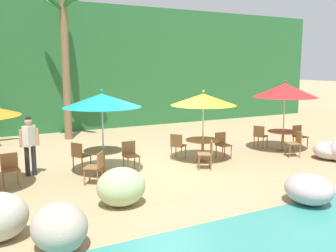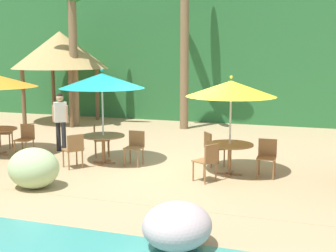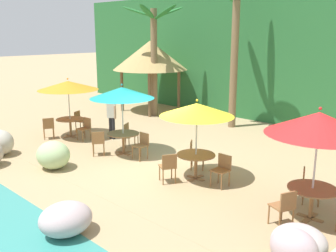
{
  "view_description": "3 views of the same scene",
  "coord_description": "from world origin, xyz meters",
  "px_view_note": "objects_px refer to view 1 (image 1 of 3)",
  "views": [
    {
      "loc": [
        -5.13,
        -9.9,
        3.09
      ],
      "look_at": [
        0.46,
        0.6,
        1.18
      ],
      "focal_mm": 40.34,
      "sensor_mm": 36.0,
      "label": 1
    },
    {
      "loc": [
        3.44,
        -10.27,
        2.85
      ],
      "look_at": [
        -0.07,
        0.08,
        1.08
      ],
      "focal_mm": 48.79,
      "sensor_mm": 36.0,
      "label": 2
    },
    {
      "loc": [
        8.12,
        -7.94,
        4.1
      ],
      "look_at": [
        -0.01,
        0.45,
        1.25
      ],
      "focal_mm": 41.1,
      "sensor_mm": 36.0,
      "label": 3
    }
  ],
  "objects_px": {
    "chair_yellow_left": "(208,152)",
    "chair_red_seaward": "(299,135)",
    "dining_table_teal": "(103,154)",
    "umbrella_yellow": "(203,100)",
    "chair_orange_seaward": "(10,168)",
    "chair_teal_inland": "(80,155)",
    "chair_yellow_seaward": "(222,143)",
    "chair_red_inland": "(260,135)",
    "chair_yellow_inland": "(177,145)",
    "chair_teal_left": "(96,166)",
    "chair_red_left": "(295,142)",
    "umbrella_red": "(285,90)",
    "dining_table_red": "(283,135)",
    "palm_tree_second": "(65,46)",
    "dining_table_yellow": "(203,143)",
    "umbrella_teal": "(102,100)",
    "waiter_in_white": "(29,142)",
    "chair_teal_seaward": "(130,154)"
  },
  "relations": [
    {
      "from": "chair_yellow_left",
      "to": "chair_red_seaward",
      "type": "bearing_deg",
      "value": 9.45
    },
    {
      "from": "dining_table_teal",
      "to": "chair_yellow_left",
      "type": "bearing_deg",
      "value": -15.85
    },
    {
      "from": "umbrella_yellow",
      "to": "chair_red_seaward",
      "type": "bearing_deg",
      "value": -0.24
    },
    {
      "from": "chair_orange_seaward",
      "to": "chair_teal_inland",
      "type": "relative_size",
      "value": 1.0
    },
    {
      "from": "chair_yellow_seaward",
      "to": "chair_red_inland",
      "type": "bearing_deg",
      "value": 14.88
    },
    {
      "from": "chair_teal_inland",
      "to": "chair_red_seaward",
      "type": "height_order",
      "value": "same"
    },
    {
      "from": "chair_yellow_inland",
      "to": "chair_teal_left",
      "type": "bearing_deg",
      "value": -157.63
    },
    {
      "from": "umbrella_yellow",
      "to": "chair_red_left",
      "type": "xyz_separation_m",
      "value": [
        3.2,
        -0.88,
        -1.52
      ]
    },
    {
      "from": "umbrella_red",
      "to": "dining_table_red",
      "type": "distance_m",
      "value": 1.6
    },
    {
      "from": "dining_table_teal",
      "to": "umbrella_yellow",
      "type": "distance_m",
      "value": 3.6
    },
    {
      "from": "palm_tree_second",
      "to": "chair_orange_seaward",
      "type": "bearing_deg",
      "value": -116.23
    },
    {
      "from": "dining_table_yellow",
      "to": "chair_yellow_inland",
      "type": "relative_size",
      "value": 1.26
    },
    {
      "from": "dining_table_red",
      "to": "chair_red_left",
      "type": "distance_m",
      "value": 0.86
    },
    {
      "from": "chair_yellow_inland",
      "to": "dining_table_red",
      "type": "height_order",
      "value": "chair_yellow_inland"
    },
    {
      "from": "dining_table_teal",
      "to": "chair_yellow_seaward",
      "type": "height_order",
      "value": "chair_yellow_seaward"
    },
    {
      "from": "umbrella_teal",
      "to": "umbrella_yellow",
      "type": "bearing_deg",
      "value": -1.0
    },
    {
      "from": "chair_orange_seaward",
      "to": "chair_yellow_left",
      "type": "xyz_separation_m",
      "value": [
        5.42,
        -0.95,
        0.0
      ]
    },
    {
      "from": "palm_tree_second",
      "to": "umbrella_red",
      "type": "bearing_deg",
      "value": -43.48
    },
    {
      "from": "umbrella_teal",
      "to": "chair_yellow_left",
      "type": "relative_size",
      "value": 2.81
    },
    {
      "from": "chair_orange_seaward",
      "to": "umbrella_teal",
      "type": "bearing_deg",
      "value": -2.4
    },
    {
      "from": "chair_orange_seaward",
      "to": "chair_red_inland",
      "type": "height_order",
      "value": "same"
    },
    {
      "from": "chair_red_inland",
      "to": "chair_yellow_seaward",
      "type": "bearing_deg",
      "value": -165.12
    },
    {
      "from": "chair_teal_left",
      "to": "dining_table_red",
      "type": "xyz_separation_m",
      "value": [
        7.18,
        0.61,
        0.1
      ]
    },
    {
      "from": "chair_red_seaward",
      "to": "chair_teal_inland",
      "type": "bearing_deg",
      "value": 174.57
    },
    {
      "from": "chair_orange_seaward",
      "to": "dining_table_yellow",
      "type": "distance_m",
      "value": 5.76
    },
    {
      "from": "chair_red_seaward",
      "to": "umbrella_teal",
      "type": "bearing_deg",
      "value": 179.43
    },
    {
      "from": "chair_yellow_inland",
      "to": "chair_red_seaward",
      "type": "distance_m",
      "value": 4.91
    },
    {
      "from": "umbrella_teal",
      "to": "dining_table_teal",
      "type": "bearing_deg",
      "value": 176.42
    },
    {
      "from": "palm_tree_second",
      "to": "umbrella_teal",
      "type": "bearing_deg",
      "value": -93.94
    },
    {
      "from": "dining_table_yellow",
      "to": "chair_yellow_seaward",
      "type": "relative_size",
      "value": 1.26
    },
    {
      "from": "chair_orange_seaward",
      "to": "chair_red_seaward",
      "type": "relative_size",
      "value": 1.0
    },
    {
      "from": "umbrella_teal",
      "to": "chair_teal_left",
      "type": "distance_m",
      "value": 1.84
    },
    {
      "from": "chair_teal_inland",
      "to": "umbrella_red",
      "type": "distance_m",
      "value": 7.49
    },
    {
      "from": "chair_yellow_seaward",
      "to": "chair_red_inland",
      "type": "distance_m",
      "value": 2.23
    },
    {
      "from": "chair_teal_inland",
      "to": "umbrella_yellow",
      "type": "bearing_deg",
      "value": -11.16
    },
    {
      "from": "chair_red_inland",
      "to": "palm_tree_second",
      "type": "bearing_deg",
      "value": 138.26
    },
    {
      "from": "chair_yellow_seaward",
      "to": "umbrella_red",
      "type": "xyz_separation_m",
      "value": [
        2.59,
        -0.17,
        1.71
      ]
    },
    {
      "from": "chair_yellow_seaward",
      "to": "waiter_in_white",
      "type": "xyz_separation_m",
      "value": [
        -5.99,
        0.89,
        0.47
      ]
    },
    {
      "from": "dining_table_teal",
      "to": "chair_teal_left",
      "type": "distance_m",
      "value": 0.86
    },
    {
      "from": "chair_yellow_inland",
      "to": "umbrella_teal",
      "type": "bearing_deg",
      "value": -168.2
    },
    {
      "from": "waiter_in_white",
      "to": "chair_teal_seaward",
      "type": "bearing_deg",
      "value": -17.41
    },
    {
      "from": "dining_table_teal",
      "to": "chair_red_left",
      "type": "height_order",
      "value": "chair_red_left"
    },
    {
      "from": "chair_yellow_left",
      "to": "chair_red_inland",
      "type": "xyz_separation_m",
      "value": [
        3.34,
        1.46,
        0.0
      ]
    },
    {
      "from": "chair_teal_left",
      "to": "chair_red_left",
      "type": "height_order",
      "value": "same"
    },
    {
      "from": "waiter_in_white",
      "to": "chair_orange_seaward",
      "type": "bearing_deg",
      "value": -126.21
    },
    {
      "from": "chair_teal_left",
      "to": "chair_yellow_inland",
      "type": "distance_m",
      "value": 3.43
    },
    {
      "from": "umbrella_yellow",
      "to": "dining_table_red",
      "type": "xyz_separation_m",
      "value": [
        3.43,
        -0.06,
        -1.41
      ]
    },
    {
      "from": "umbrella_teal",
      "to": "dining_table_teal",
      "type": "distance_m",
      "value": 1.53
    },
    {
      "from": "chair_teal_inland",
      "to": "chair_yellow_left",
      "type": "bearing_deg",
      "value": -23.88
    },
    {
      "from": "chair_teal_left",
      "to": "waiter_in_white",
      "type": "xyz_separation_m",
      "value": [
        -1.4,
        1.67,
        0.47
      ]
    }
  ]
}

